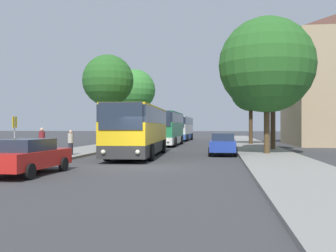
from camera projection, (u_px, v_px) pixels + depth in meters
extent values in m
plane|color=#38383A|center=(144.00, 167.00, 19.46)|extent=(300.00, 300.00, 0.00)
cube|color=gray|center=(11.00, 163.00, 20.37)|extent=(4.00, 120.00, 0.15)
cube|color=gray|center=(289.00, 167.00, 18.55)|extent=(4.00, 120.00, 0.15)
cube|color=#2D2D2D|center=(139.00, 147.00, 26.10)|extent=(3.05, 11.47, 0.70)
cube|color=yellow|center=(139.00, 132.00, 26.10)|extent=(3.05, 11.47, 1.23)
cube|color=#232D3D|center=(139.00, 116.00, 26.10)|extent=(3.07, 11.25, 0.95)
cube|color=yellow|center=(139.00, 108.00, 26.10)|extent=(2.99, 11.24, 0.12)
cube|color=#232D3D|center=(120.00, 116.00, 20.41)|extent=(2.34, 0.15, 1.45)
sphere|color=#F4EAC1|center=(103.00, 152.00, 20.47)|extent=(0.24, 0.24, 0.24)
sphere|color=#F4EAC1|center=(138.00, 152.00, 20.30)|extent=(0.24, 0.24, 0.24)
cylinder|color=black|center=(107.00, 152.00, 22.82)|extent=(0.34, 1.01, 1.00)
cylinder|color=black|center=(151.00, 152.00, 22.58)|extent=(0.34, 1.01, 1.00)
cylinder|color=black|center=(129.00, 146.00, 29.62)|extent=(0.34, 1.01, 1.00)
cylinder|color=black|center=(163.00, 146.00, 29.38)|extent=(0.34, 1.01, 1.00)
cube|color=silver|center=(166.00, 140.00, 40.81)|extent=(2.57, 10.26, 0.70)
cube|color=#23844C|center=(166.00, 129.00, 40.81)|extent=(2.57, 10.26, 1.41)
cube|color=#232D3D|center=(166.00, 118.00, 40.81)|extent=(2.60, 10.05, 0.95)
cube|color=#23844C|center=(166.00, 113.00, 40.81)|extent=(2.52, 10.05, 0.12)
cube|color=#232D3D|center=(158.00, 119.00, 35.71)|extent=(2.26, 0.07, 1.45)
sphere|color=#F4EAC1|center=(149.00, 141.00, 35.81)|extent=(0.24, 0.24, 0.24)
sphere|color=#F4EAC1|center=(168.00, 141.00, 35.57)|extent=(0.24, 0.24, 0.24)
cylinder|color=black|center=(149.00, 142.00, 37.94)|extent=(0.31, 1.00, 1.00)
cylinder|color=black|center=(175.00, 142.00, 37.59)|extent=(0.31, 1.00, 1.00)
cylinder|color=black|center=(159.00, 140.00, 44.02)|extent=(0.31, 1.00, 1.00)
cylinder|color=black|center=(181.00, 140.00, 43.68)|extent=(0.31, 1.00, 1.00)
cube|color=#2D519E|center=(181.00, 136.00, 55.51)|extent=(2.79, 11.12, 0.70)
cube|color=silver|center=(181.00, 129.00, 55.52)|extent=(2.79, 11.12, 1.27)
cube|color=#232D3D|center=(181.00, 121.00, 55.52)|extent=(2.81, 10.90, 0.95)
cube|color=silver|center=(181.00, 118.00, 55.52)|extent=(2.73, 10.90, 0.12)
cube|color=#232D3D|center=(175.00, 122.00, 50.02)|extent=(2.29, 0.11, 1.45)
sphere|color=#F4EAC1|center=(168.00, 137.00, 50.13)|extent=(0.24, 0.24, 0.24)
sphere|color=#F4EAC1|center=(182.00, 137.00, 49.86)|extent=(0.24, 0.24, 0.24)
cylinder|color=black|center=(168.00, 138.00, 52.43)|extent=(0.32, 1.01, 1.00)
cylinder|color=black|center=(187.00, 138.00, 52.04)|extent=(0.32, 1.01, 1.00)
cylinder|color=black|center=(175.00, 136.00, 58.99)|extent=(0.32, 1.01, 1.00)
cylinder|color=black|center=(192.00, 136.00, 58.60)|extent=(0.32, 1.01, 1.00)
cube|color=red|center=(27.00, 159.00, 16.12)|extent=(2.03, 4.72, 0.68)
cube|color=#232D3D|center=(25.00, 145.00, 15.94)|extent=(1.72, 2.48, 0.49)
cylinder|color=black|center=(25.00, 164.00, 17.70)|extent=(0.23, 0.63, 0.62)
cylinder|color=black|center=(64.00, 164.00, 17.38)|extent=(0.23, 0.63, 0.62)
cylinder|color=black|center=(30.00, 172.00, 14.55)|extent=(0.23, 0.63, 0.62)
cube|color=#233D9E|center=(223.00, 146.00, 27.20)|extent=(1.80, 4.52, 0.70)
cube|color=#232D3D|center=(223.00, 137.00, 27.38)|extent=(1.55, 2.36, 0.51)
cylinder|color=black|center=(236.00, 152.00, 25.70)|extent=(0.21, 0.62, 0.62)
cylinder|color=black|center=(210.00, 152.00, 25.96)|extent=(0.21, 0.62, 0.62)
cylinder|color=black|center=(235.00, 150.00, 28.45)|extent=(0.21, 0.62, 0.62)
cylinder|color=black|center=(212.00, 149.00, 28.71)|extent=(0.21, 0.62, 0.62)
cylinder|color=gray|center=(15.00, 138.00, 21.26)|extent=(0.08, 0.08, 2.43)
cube|color=yellow|center=(15.00, 122.00, 21.26)|extent=(0.03, 0.45, 0.60)
cylinder|color=#23232D|center=(71.00, 149.00, 25.46)|extent=(0.30, 0.30, 0.76)
cylinder|color=#B2A899|center=(71.00, 138.00, 25.46)|extent=(0.36, 0.36, 0.64)
sphere|color=tan|center=(71.00, 132.00, 25.46)|extent=(0.21, 0.21, 0.21)
cylinder|color=#23232D|center=(42.00, 150.00, 23.42)|extent=(0.30, 0.30, 0.84)
cylinder|color=maroon|center=(42.00, 137.00, 23.42)|extent=(0.36, 0.36, 0.70)
sphere|color=tan|center=(42.00, 130.00, 23.42)|extent=(0.23, 0.23, 0.23)
cylinder|color=brown|center=(135.00, 123.00, 48.45)|extent=(0.40, 0.40, 4.45)
sphere|color=#387F33|center=(135.00, 90.00, 48.46)|extent=(5.10, 5.10, 5.10)
cylinder|color=brown|center=(108.00, 123.00, 34.44)|extent=(0.40, 0.40, 4.22)
sphere|color=#286023|center=(108.00, 80.00, 34.45)|extent=(4.49, 4.49, 4.49)
cylinder|color=#47331E|center=(251.00, 125.00, 41.87)|extent=(0.40, 0.40, 4.01)
sphere|color=#286023|center=(251.00, 91.00, 41.87)|extent=(4.28, 4.28, 4.28)
cylinder|color=#47331E|center=(273.00, 125.00, 32.02)|extent=(0.40, 0.40, 3.96)
sphere|color=#428938|center=(273.00, 79.00, 32.02)|extent=(4.77, 4.77, 4.77)
cylinder|color=#513D23|center=(267.00, 127.00, 26.89)|extent=(0.40, 0.40, 3.61)
sphere|color=#286023|center=(267.00, 65.00, 26.89)|extent=(6.56, 6.56, 6.56)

